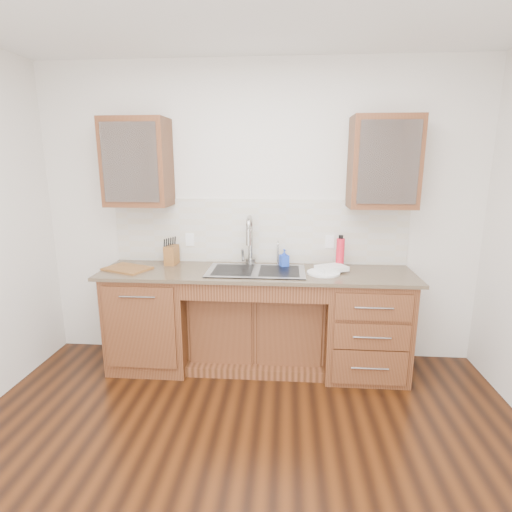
# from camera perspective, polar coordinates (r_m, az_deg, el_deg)

# --- Properties ---
(ground) EXTENTS (4.00, 3.50, 0.10)m
(ground) POSITION_cam_1_polar(r_m,az_deg,el_deg) (2.68, -2.75, -31.24)
(ground) COLOR #3C1A08
(wall_back) EXTENTS (4.00, 0.10, 2.70)m
(wall_back) POSITION_cam_1_polar(r_m,az_deg,el_deg) (3.74, 0.48, 5.90)
(wall_back) COLOR silver
(wall_back) RESTS_ON ground
(base_cabinet_left) EXTENTS (0.70, 0.62, 0.88)m
(base_cabinet_left) POSITION_cam_1_polar(r_m,az_deg,el_deg) (3.81, -14.51, -8.56)
(base_cabinet_left) COLOR #593014
(base_cabinet_left) RESTS_ON ground
(base_cabinet_center) EXTENTS (1.20, 0.44, 0.70)m
(base_cabinet_center) POSITION_cam_1_polar(r_m,az_deg,el_deg) (3.74, 0.16, -10.03)
(base_cabinet_center) COLOR #593014
(base_cabinet_center) RESTS_ON ground
(base_cabinet_right) EXTENTS (0.70, 0.62, 0.88)m
(base_cabinet_right) POSITION_cam_1_polar(r_m,az_deg,el_deg) (3.68, 15.18, -9.41)
(base_cabinet_right) COLOR #593014
(base_cabinet_right) RESTS_ON ground
(countertop) EXTENTS (2.70, 0.65, 0.03)m
(countertop) POSITION_cam_1_polar(r_m,az_deg,el_deg) (3.46, 0.03, -2.40)
(countertop) COLOR #84705B
(countertop) RESTS_ON base_cabinet_left
(backsplash) EXTENTS (2.70, 0.02, 0.59)m
(backsplash) POSITION_cam_1_polar(r_m,az_deg,el_deg) (3.70, 0.41, 3.54)
(backsplash) COLOR beige
(backsplash) RESTS_ON wall_back
(sink) EXTENTS (0.84, 0.46, 0.19)m
(sink) POSITION_cam_1_polar(r_m,az_deg,el_deg) (3.46, 0.01, -3.59)
(sink) COLOR #9E9EA5
(sink) RESTS_ON countertop
(faucet) EXTENTS (0.04, 0.04, 0.40)m
(faucet) POSITION_cam_1_polar(r_m,az_deg,el_deg) (3.62, -0.81, 1.81)
(faucet) COLOR #999993
(faucet) RESTS_ON countertop
(filter_tap) EXTENTS (0.02, 0.02, 0.24)m
(filter_tap) POSITION_cam_1_polar(r_m,az_deg,el_deg) (3.64, 3.14, 0.55)
(filter_tap) COLOR #999993
(filter_tap) RESTS_ON countertop
(upper_cabinet_left) EXTENTS (0.55, 0.34, 0.75)m
(upper_cabinet_left) POSITION_cam_1_polar(r_m,az_deg,el_deg) (3.71, -16.56, 12.67)
(upper_cabinet_left) COLOR #593014
(upper_cabinet_left) RESTS_ON wall_back
(upper_cabinet_right) EXTENTS (0.55, 0.34, 0.75)m
(upper_cabinet_right) POSITION_cam_1_polar(r_m,az_deg,el_deg) (3.56, 17.76, 12.58)
(upper_cabinet_right) COLOR #593014
(upper_cabinet_right) RESTS_ON wall_back
(outlet_left) EXTENTS (0.08, 0.01, 0.12)m
(outlet_left) POSITION_cam_1_polar(r_m,az_deg,el_deg) (3.80, -9.43, 2.33)
(outlet_left) COLOR white
(outlet_left) RESTS_ON backsplash
(outlet_right) EXTENTS (0.08, 0.01, 0.12)m
(outlet_right) POSITION_cam_1_polar(r_m,az_deg,el_deg) (3.71, 10.46, 2.02)
(outlet_right) COLOR white
(outlet_right) RESTS_ON backsplash
(soap_bottle) EXTENTS (0.10, 0.10, 0.16)m
(soap_bottle) POSITION_cam_1_polar(r_m,az_deg,el_deg) (3.58, 4.04, -0.31)
(soap_bottle) COLOR blue
(soap_bottle) RESTS_ON countertop
(water_bottle) EXTENTS (0.08, 0.08, 0.27)m
(water_bottle) POSITION_cam_1_polar(r_m,az_deg,el_deg) (3.59, 11.93, 0.34)
(water_bottle) COLOR red
(water_bottle) RESTS_ON countertop
(plate) EXTENTS (0.35, 0.35, 0.02)m
(plate) POSITION_cam_1_polar(r_m,az_deg,el_deg) (3.42, 9.61, -2.37)
(plate) COLOR white
(plate) RESTS_ON countertop
(dish_towel) EXTENTS (0.30, 0.27, 0.04)m
(dish_towel) POSITION_cam_1_polar(r_m,az_deg,el_deg) (3.48, 10.74, -1.70)
(dish_towel) COLOR white
(dish_towel) RESTS_ON plate
(knife_block) EXTENTS (0.11, 0.17, 0.17)m
(knife_block) POSITION_cam_1_polar(r_m,az_deg,el_deg) (3.75, -11.96, 0.15)
(knife_block) COLOR brown
(knife_block) RESTS_ON countertop
(cutting_board) EXTENTS (0.45, 0.39, 0.02)m
(cutting_board) POSITION_cam_1_polar(r_m,az_deg,el_deg) (3.68, -17.91, -1.71)
(cutting_board) COLOR brown
(cutting_board) RESTS_ON countertop
(cup_left_a) EXTENTS (0.12, 0.12, 0.09)m
(cup_left_a) POSITION_cam_1_polar(r_m,az_deg,el_deg) (3.73, -17.33, 11.78)
(cup_left_a) COLOR silver
(cup_left_a) RESTS_ON upper_cabinet_left
(cup_left_b) EXTENTS (0.11, 0.11, 0.09)m
(cup_left_b) POSITION_cam_1_polar(r_m,az_deg,el_deg) (3.68, -14.90, 11.92)
(cup_left_b) COLOR white
(cup_left_b) RESTS_ON upper_cabinet_left
(cup_right_a) EXTENTS (0.15, 0.15, 0.10)m
(cup_right_a) POSITION_cam_1_polar(r_m,az_deg,el_deg) (3.53, 15.28, 11.96)
(cup_right_a) COLOR white
(cup_right_a) RESTS_ON upper_cabinet_right
(cup_right_b) EXTENTS (0.12, 0.12, 0.09)m
(cup_right_b) POSITION_cam_1_polar(r_m,az_deg,el_deg) (3.59, 19.44, 11.55)
(cup_right_b) COLOR white
(cup_right_b) RESTS_ON upper_cabinet_right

